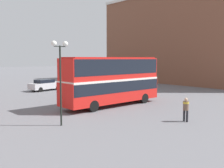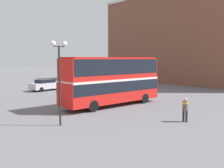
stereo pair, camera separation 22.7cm
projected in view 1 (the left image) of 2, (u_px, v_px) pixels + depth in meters
name	position (u px, v px, depth m)	size (l,w,h in m)	color
ground_plane	(96.00, 108.00, 23.78)	(240.00, 240.00, 0.00)	slate
building_row_right	(183.00, 38.00, 48.52)	(11.27, 31.75, 16.35)	brown
double_decker_bus	(112.00, 78.00, 24.67)	(10.46, 2.77, 4.58)	red
pedestrian_foreground	(186.00, 107.00, 18.48)	(0.45, 0.45, 1.71)	#232328
parked_car_kerb_far	(45.00, 85.00, 36.47)	(4.90, 2.54, 1.58)	silver
parked_car_side_street	(106.00, 84.00, 38.28)	(4.25, 2.12, 1.59)	navy
street_lamp_twin_globe	(60.00, 63.00, 17.10)	(1.20, 0.36, 5.60)	black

